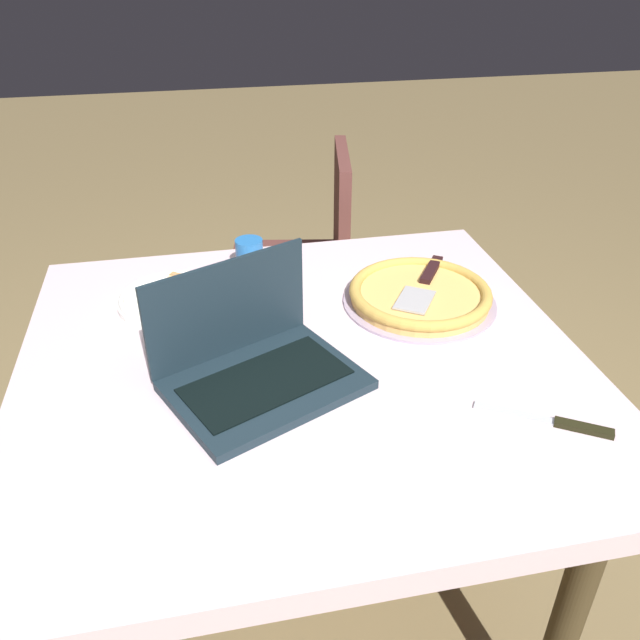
{
  "coord_description": "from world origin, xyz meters",
  "views": [
    {
      "loc": [
        0.17,
        1.03,
        1.47
      ],
      "look_at": [
        -0.04,
        -0.04,
        0.8
      ],
      "focal_mm": 36.17,
      "sensor_mm": 36.0,
      "label": 1
    }
  ],
  "objects_px": {
    "chair_near": "(308,258)",
    "dining_table": "(303,388)",
    "table_knife": "(557,422)",
    "drink_cup": "(250,255)",
    "pizza_plate": "(173,297)",
    "laptop": "(255,362)",
    "pizza_tray": "(420,295)"
  },
  "relations": [
    {
      "from": "pizza_plate",
      "to": "chair_near",
      "type": "relative_size",
      "value": 0.28
    },
    {
      "from": "dining_table",
      "to": "laptop",
      "type": "height_order",
      "value": "laptop"
    },
    {
      "from": "dining_table",
      "to": "table_knife",
      "type": "height_order",
      "value": "table_knife"
    },
    {
      "from": "dining_table",
      "to": "chair_near",
      "type": "height_order",
      "value": "chair_near"
    },
    {
      "from": "dining_table",
      "to": "chair_near",
      "type": "xyz_separation_m",
      "value": [
        -0.18,
        -0.89,
        -0.15
      ]
    },
    {
      "from": "pizza_tray",
      "to": "table_knife",
      "type": "xyz_separation_m",
      "value": [
        -0.1,
        0.44,
        -0.02
      ]
    },
    {
      "from": "dining_table",
      "to": "pizza_tray",
      "type": "relative_size",
      "value": 3.22
    },
    {
      "from": "pizza_plate",
      "to": "pizza_tray",
      "type": "relative_size",
      "value": 0.71
    },
    {
      "from": "laptop",
      "to": "pizza_plate",
      "type": "xyz_separation_m",
      "value": [
        0.15,
        -0.32,
        -0.03
      ]
    },
    {
      "from": "table_knife",
      "to": "drink_cup",
      "type": "distance_m",
      "value": 0.82
    },
    {
      "from": "dining_table",
      "to": "drink_cup",
      "type": "height_order",
      "value": "drink_cup"
    },
    {
      "from": "laptop",
      "to": "drink_cup",
      "type": "height_order",
      "value": "laptop"
    },
    {
      "from": "laptop",
      "to": "table_knife",
      "type": "relative_size",
      "value": 1.99
    },
    {
      "from": "laptop",
      "to": "dining_table",
      "type": "bearing_deg",
      "value": -150.44
    },
    {
      "from": "pizza_plate",
      "to": "chair_near",
      "type": "distance_m",
      "value": 0.79
    },
    {
      "from": "dining_table",
      "to": "pizza_tray",
      "type": "bearing_deg",
      "value": -152.29
    },
    {
      "from": "drink_cup",
      "to": "chair_near",
      "type": "height_order",
      "value": "chair_near"
    },
    {
      "from": "laptop",
      "to": "chair_near",
      "type": "distance_m",
      "value": 1.02
    },
    {
      "from": "pizza_tray",
      "to": "table_knife",
      "type": "distance_m",
      "value": 0.45
    },
    {
      "from": "table_knife",
      "to": "drink_cup",
      "type": "height_order",
      "value": "drink_cup"
    },
    {
      "from": "pizza_tray",
      "to": "table_knife",
      "type": "height_order",
      "value": "pizza_tray"
    },
    {
      "from": "table_knife",
      "to": "chair_near",
      "type": "xyz_separation_m",
      "value": [
        0.21,
        -1.18,
        -0.23
      ]
    },
    {
      "from": "laptop",
      "to": "table_knife",
      "type": "distance_m",
      "value": 0.54
    },
    {
      "from": "pizza_tray",
      "to": "chair_near",
      "type": "relative_size",
      "value": 0.39
    },
    {
      "from": "pizza_plate",
      "to": "drink_cup",
      "type": "height_order",
      "value": "drink_cup"
    },
    {
      "from": "dining_table",
      "to": "drink_cup",
      "type": "bearing_deg",
      "value": -81.43
    },
    {
      "from": "pizza_plate",
      "to": "drink_cup",
      "type": "relative_size",
      "value": 3.08
    },
    {
      "from": "pizza_plate",
      "to": "drink_cup",
      "type": "distance_m",
      "value": 0.23
    },
    {
      "from": "pizza_plate",
      "to": "table_knife",
      "type": "relative_size",
      "value": 1.19
    },
    {
      "from": "chair_near",
      "to": "dining_table",
      "type": "bearing_deg",
      "value": 78.84
    },
    {
      "from": "pizza_tray",
      "to": "pizza_plate",
      "type": "bearing_deg",
      "value": -11.86
    },
    {
      "from": "table_knife",
      "to": "chair_near",
      "type": "bearing_deg",
      "value": -79.68
    }
  ]
}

